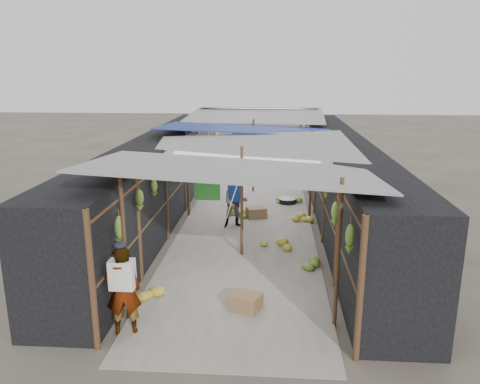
% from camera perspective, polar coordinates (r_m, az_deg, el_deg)
% --- Properties ---
extents(ground, '(80.00, 80.00, 0.00)m').
position_cam_1_polar(ground, '(8.48, -1.21, -15.43)').
color(ground, '#6B6356').
rests_on(ground, ground).
extents(aisle_slab, '(3.60, 16.00, 0.02)m').
position_cam_1_polar(aisle_slab, '(14.46, 1.16, -2.41)').
color(aisle_slab, '#9E998E').
rests_on(aisle_slab, ground).
extents(stall_left, '(1.40, 15.00, 2.30)m').
position_cam_1_polar(stall_left, '(14.55, -9.51, 2.15)').
color(stall_left, black).
rests_on(stall_left, ground).
extents(stall_right, '(1.40, 15.00, 2.30)m').
position_cam_1_polar(stall_right, '(14.29, 12.06, 1.79)').
color(stall_right, black).
rests_on(stall_right, ground).
extents(crate_near, '(0.65, 0.59, 0.32)m').
position_cam_1_polar(crate_near, '(8.73, 0.69, -13.29)').
color(crate_near, '#966B4C').
rests_on(crate_near, ground).
extents(crate_mid, '(0.66, 0.59, 0.33)m').
position_cam_1_polar(crate_mid, '(13.83, 2.00, -2.53)').
color(crate_mid, '#966B4C').
rests_on(crate_mid, ground).
extents(crate_back, '(0.55, 0.47, 0.31)m').
position_cam_1_polar(crate_back, '(19.69, 1.53, 2.64)').
color(crate_back, '#966B4C').
rests_on(crate_back, ground).
extents(black_basin, '(0.59, 0.59, 0.18)m').
position_cam_1_polar(black_basin, '(15.41, 5.79, -1.09)').
color(black_basin, black).
rests_on(black_basin, ground).
extents(vendor_elderly, '(0.63, 0.49, 1.55)m').
position_cam_1_polar(vendor_elderly, '(8.01, -14.05, -11.53)').
color(vendor_elderly, white).
rests_on(vendor_elderly, ground).
extents(shopper_blue, '(0.80, 0.68, 1.46)m').
position_cam_1_polar(shopper_blue, '(12.85, -0.57, -1.25)').
color(shopper_blue, navy).
rests_on(shopper_blue, ground).
extents(vendor_seated, '(0.39, 0.55, 0.77)m').
position_cam_1_polar(vendor_seated, '(17.69, 4.01, 1.99)').
color(vendor_seated, '#433E3A').
rests_on(vendor_seated, ground).
extents(market_canopy, '(5.62, 15.20, 2.77)m').
position_cam_1_polar(market_canopy, '(14.28, 1.38, 7.22)').
color(market_canopy, brown).
rests_on(market_canopy, ground).
extents(hanging_bananas, '(3.96, 13.97, 0.75)m').
position_cam_1_polar(hanging_bananas, '(14.29, 1.65, 4.23)').
color(hanging_bananas, olive).
rests_on(hanging_bananas, ground).
extents(floor_bananas, '(3.88, 7.24, 0.34)m').
position_cam_1_polar(floor_bananas, '(12.90, 4.07, -3.91)').
color(floor_bananas, gold).
rests_on(floor_bananas, ground).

